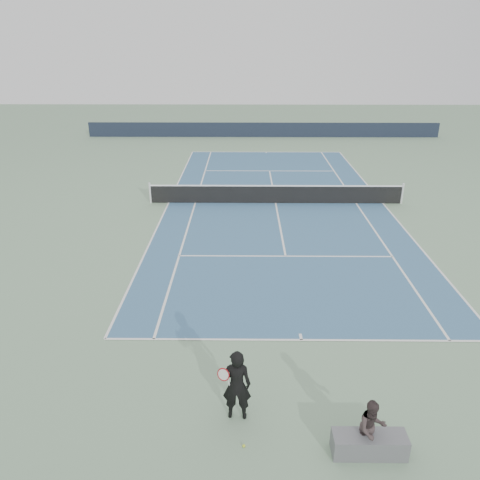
{
  "coord_description": "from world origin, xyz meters",
  "views": [
    {
      "loc": [
        -1.6,
        -22.74,
        7.68
      ],
      "look_at": [
        -1.75,
        -7.37,
        1.1
      ],
      "focal_mm": 35.0,
      "sensor_mm": 36.0,
      "label": 1
    }
  ],
  "objects_px": {
    "spectator_bench": "(370,436)",
    "tennis_net": "(276,194)",
    "tennis_player": "(237,385)",
    "tennis_ball": "(244,446)"
  },
  "relations": [
    {
      "from": "tennis_player",
      "to": "tennis_ball",
      "type": "height_order",
      "value": "tennis_player"
    },
    {
      "from": "tennis_player",
      "to": "tennis_ball",
      "type": "xyz_separation_m",
      "value": [
        0.16,
        -0.86,
        -0.83
      ]
    },
    {
      "from": "tennis_player",
      "to": "tennis_ball",
      "type": "bearing_deg",
      "value": -79.42
    },
    {
      "from": "tennis_player",
      "to": "spectator_bench",
      "type": "height_order",
      "value": "tennis_player"
    },
    {
      "from": "tennis_net",
      "to": "tennis_player",
      "type": "bearing_deg",
      "value": -96.78
    },
    {
      "from": "tennis_net",
      "to": "tennis_player",
      "type": "height_order",
      "value": "tennis_player"
    },
    {
      "from": "spectator_bench",
      "to": "tennis_net",
      "type": "bearing_deg",
      "value": 93.34
    },
    {
      "from": "spectator_bench",
      "to": "tennis_player",
      "type": "bearing_deg",
      "value": 159.62
    },
    {
      "from": "tennis_net",
      "to": "tennis_player",
      "type": "xyz_separation_m",
      "value": [
        -1.75,
        -14.74,
        0.36
      ]
    },
    {
      "from": "tennis_net",
      "to": "tennis_ball",
      "type": "relative_size",
      "value": 202.01
    }
  ]
}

